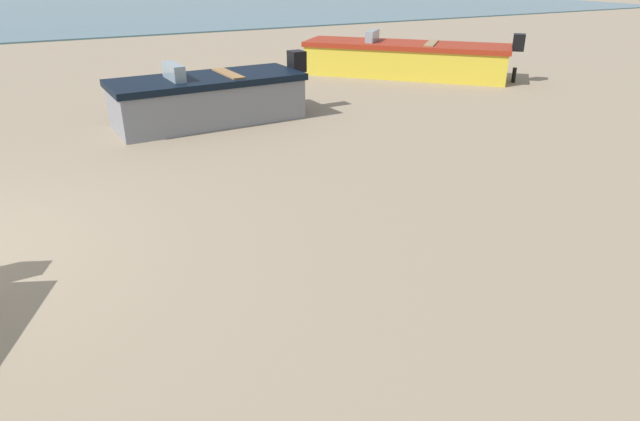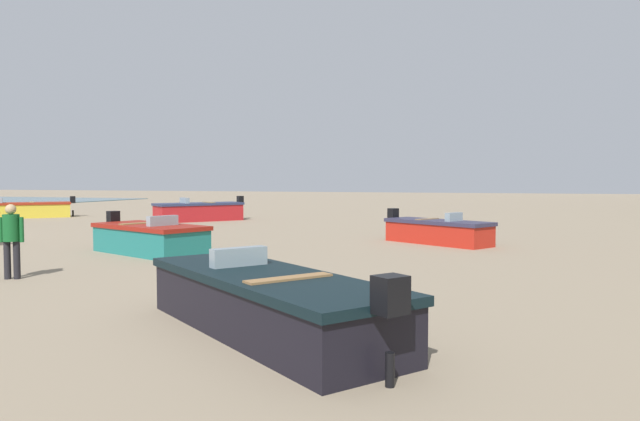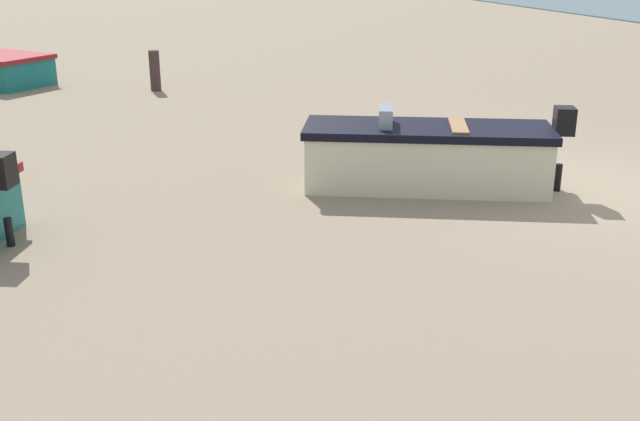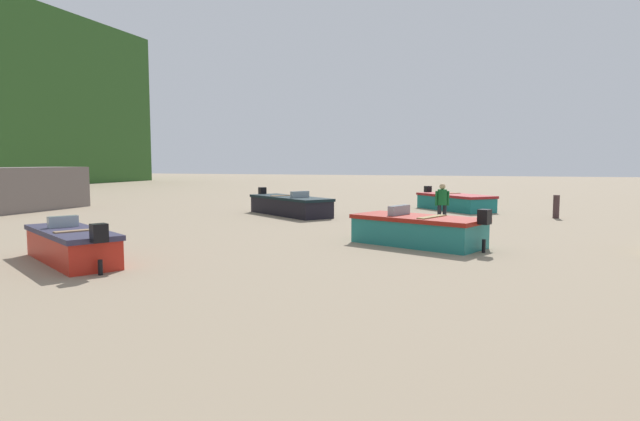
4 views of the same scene
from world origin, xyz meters
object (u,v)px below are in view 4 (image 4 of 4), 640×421
Objects in this scene: boat_teal_1 at (418,230)px; boat_black_3 at (290,205)px; boat_teal_7 at (455,202)px; beach_walker_distant at (442,201)px; boat_red_2 at (72,245)px; mooring_post_near_water at (556,207)px.

boat_teal_1 and boat_black_3 have the same top height.
beach_walker_distant is at bearing 46.78° from boat_teal_7.
boat_black_3 is at bearing -39.79° from beach_walker_distant.
boat_teal_1 is 2.54× the size of beach_walker_distant.
boat_teal_1 is 1.07× the size of boat_red_2.
beach_walker_distant reaches higher than boat_teal_1.
beach_walker_distant is (-7.23, 0.02, 0.54)m from boat_teal_7.
mooring_post_near_water is (2.14, -11.41, 0.06)m from boat_black_3.
boat_teal_1 is at bearing 45.49° from boat_teal_7.
boat_teal_7 is at bearing -110.66° from beach_walker_distant.
beach_walker_distant is (-4.58, 4.41, 0.45)m from mooring_post_near_water.
mooring_post_near_water is 0.62× the size of beach_walker_distant.
boat_teal_7 is 4.27× the size of mooring_post_near_water.
mooring_post_near_water is (14.47, -12.34, 0.09)m from boat_red_2.
boat_teal_1 reaches higher than boat_red_2.
boat_black_3 is 1.14× the size of boat_teal_7.
boat_teal_1 is at bearing 153.16° from mooring_post_near_water.
boat_teal_7 is at bearing 161.69° from boat_black_3.
boat_red_2 is at bearing 147.33° from boat_teal_1.
mooring_post_near_water is (-2.64, -4.39, 0.09)m from boat_teal_7.
boat_black_3 is 8.49m from boat_teal_7.
boat_teal_1 reaches higher than boat_teal_7.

